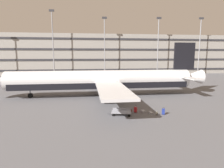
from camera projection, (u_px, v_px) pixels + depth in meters
name	position (u px, v px, depth m)	size (l,w,h in m)	color
ground_plane	(122.00, 95.00, 38.55)	(600.00, 600.00, 0.00)	#5B5B60
terminal_structure	(103.00, 55.00, 84.44)	(136.47, 16.73, 16.32)	gray
airliner	(103.00, 80.00, 37.06)	(40.83, 32.99, 10.44)	silver
light_mast_left	(53.00, 39.00, 68.65)	(1.80, 0.50, 23.86)	gray
light_mast_center_left	(105.00, 42.00, 71.16)	(1.80, 0.50, 21.82)	gray
light_mast_center_right	(158.00, 42.00, 73.73)	(1.80, 0.50, 22.21)	gray
light_mast_right	(200.00, 42.00, 75.86)	(1.80, 0.50, 22.52)	gray
suitcase_scuffed	(143.00, 111.00, 26.85)	(0.53, 0.81, 0.27)	gray
suitcase_large	(136.00, 110.00, 26.66)	(0.46, 0.40, 1.00)	#B21E23
suitcase_navy	(163.00, 111.00, 25.71)	(0.46, 0.41, 0.97)	navy
suitcase_red	(151.00, 113.00, 26.11)	(0.49, 0.85, 0.26)	gray
backpack_black	(131.00, 111.00, 26.86)	(0.37, 0.32, 0.47)	#592619
backpack_teal	(157.00, 113.00, 25.56)	(0.37, 0.39, 0.57)	gray
baggage_cart	(121.00, 112.00, 25.49)	(3.37, 1.87, 0.82)	gray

